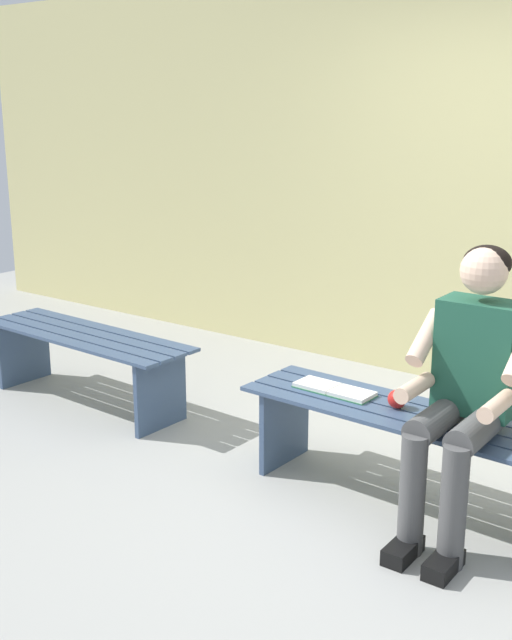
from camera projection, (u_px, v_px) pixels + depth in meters
The scene contains 7 objects.
ground_plane at pixel (88, 522), 3.63m from camera, with size 10.00×7.00×0.04m, color #9E9E99.
brick_wall at pixel (474, 179), 5.14m from camera, with size 9.50×0.24×2.74m, color #D1C684.
bench_near at pixel (409, 435), 3.67m from camera, with size 1.69×0.50×0.46m.
bench_far at pixel (86, 351), 4.95m from camera, with size 1.56×0.49×0.46m.
person_seated at pixel (466, 383), 3.33m from camera, with size 0.50×0.69×1.27m.
apple at pixel (397, 399), 3.69m from camera, with size 0.09×0.09×0.09m, color red.
book_open at pixel (334, 390), 3.90m from camera, with size 0.42×0.17×0.02m.
Camera 1 is at (-1.45, 3.16, 1.82)m, focal length 44.37 mm.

